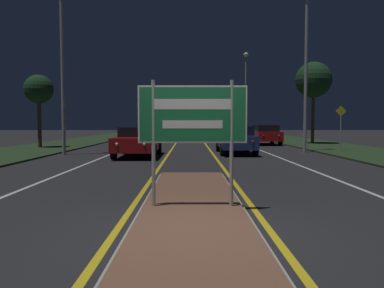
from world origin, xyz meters
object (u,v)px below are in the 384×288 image
(streetlight_left_near, at_px, (62,33))
(car_approaching_1, at_px, (163,133))
(streetlight_right_near, at_px, (306,56))
(car_receding_0, at_px, (236,139))
(streetlight_right_far, at_px, (246,81))
(car_approaching_0, at_px, (138,141))
(car_receding_1, at_px, (265,134))
(warning_sign, at_px, (341,124))
(highway_sign, at_px, (193,119))

(streetlight_left_near, bearing_deg, car_approaching_1, 73.95)
(streetlight_right_near, relative_size, car_receding_0, 1.90)
(streetlight_right_far, relative_size, car_approaching_0, 2.03)
(streetlight_left_near, height_order, car_receding_1, streetlight_left_near)
(streetlight_right_far, xyz_separation_m, car_approaching_1, (-8.74, -9.06, -5.60))
(streetlight_right_near, relative_size, warning_sign, 3.52)
(car_receding_1, xyz_separation_m, car_approaching_0, (-8.27, -10.00, -0.02))
(highway_sign, bearing_deg, car_approaching_0, 102.67)
(car_approaching_1, relative_size, warning_sign, 1.72)
(streetlight_right_far, xyz_separation_m, warning_sign, (2.23, -21.43, -4.75))
(streetlight_right_near, distance_m, car_receding_1, 8.71)
(car_approaching_0, distance_m, warning_sign, 11.52)
(car_receding_1, distance_m, warning_sign, 7.72)
(streetlight_right_far, bearing_deg, highway_sign, -100.01)
(highway_sign, bearing_deg, car_receding_0, 79.56)
(highway_sign, height_order, warning_sign, warning_sign)
(car_approaching_1, bearing_deg, car_approaching_0, -90.57)
(streetlight_right_near, bearing_deg, car_approaching_0, -163.85)
(highway_sign, relative_size, car_receding_1, 0.52)
(highway_sign, xyz_separation_m, car_approaching_0, (-2.58, 11.48, -0.94))
(car_approaching_0, distance_m, car_approaching_1, 15.24)
(streetlight_right_near, bearing_deg, warning_sign, 6.99)
(warning_sign, bearing_deg, car_approaching_1, 131.58)
(streetlight_left_near, relative_size, car_receding_0, 1.92)
(car_receding_0, bearing_deg, car_approaching_0, -162.67)
(highway_sign, xyz_separation_m, streetlight_left_near, (-6.55, 12.41, 4.49))
(streetlight_right_near, xyz_separation_m, streetlight_right_far, (-0.11, 21.69, 1.01))
(streetlight_right_far, bearing_deg, car_approaching_1, -133.98)
(car_approaching_1, bearing_deg, car_receding_1, -32.84)
(car_receding_1, bearing_deg, streetlight_right_near, -84.29)
(highway_sign, bearing_deg, streetlight_left_near, 117.81)
(highway_sign, relative_size, streetlight_right_near, 0.26)
(streetlight_right_near, distance_m, car_approaching_0, 10.43)
(highway_sign, relative_size, warning_sign, 0.92)
(highway_sign, distance_m, car_approaching_0, 11.80)
(streetlight_right_far, distance_m, car_approaching_0, 26.47)
(streetlight_left_near, height_order, warning_sign, streetlight_left_near)
(streetlight_right_near, bearing_deg, streetlight_right_far, 90.30)
(car_receding_1, distance_m, car_approaching_1, 9.66)
(highway_sign, bearing_deg, streetlight_right_near, 65.48)
(highway_sign, relative_size, car_approaching_1, 0.53)
(car_receding_0, distance_m, car_approaching_0, 5.22)
(streetlight_left_near, relative_size, warning_sign, 3.55)
(highway_sign, xyz_separation_m, streetlight_right_near, (6.43, 14.08, 3.63))
(streetlight_left_near, xyz_separation_m, car_approaching_1, (4.12, 14.30, -5.45))
(car_approaching_1, xyz_separation_m, warning_sign, (10.97, -12.37, 0.85))
(highway_sign, bearing_deg, car_approaching_1, 95.20)
(streetlight_right_near, relative_size, car_receding_1, 1.99)
(car_receding_1, xyz_separation_m, warning_sign, (2.86, -7.13, 0.81))
(car_receding_0, xyz_separation_m, car_receding_1, (3.29, 8.45, -0.00))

